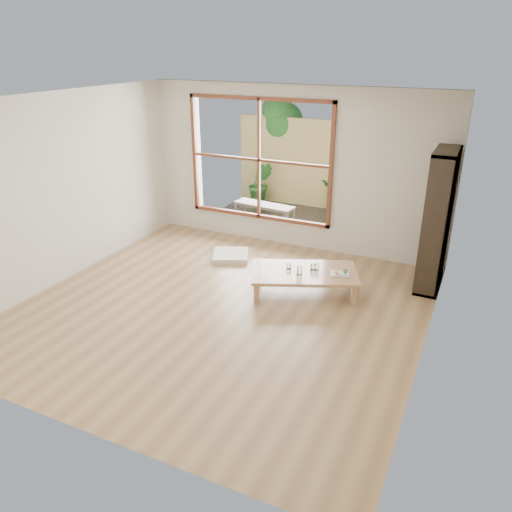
# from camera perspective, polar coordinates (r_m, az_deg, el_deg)

# --- Properties ---
(ground) EXTENTS (5.00, 5.00, 0.00)m
(ground) POSITION_cam_1_polar(r_m,az_deg,el_deg) (6.55, -3.81, -5.88)
(ground) COLOR tan
(ground) RESTS_ON ground
(low_table) EXTENTS (1.62, 1.29, 0.31)m
(low_table) POSITION_cam_1_polar(r_m,az_deg,el_deg) (6.84, 5.55, -2.02)
(low_table) COLOR tan
(low_table) RESTS_ON ground
(floor_cushion) EXTENTS (0.73, 0.73, 0.08)m
(floor_cushion) POSITION_cam_1_polar(r_m,az_deg,el_deg) (7.99, -2.90, 0.07)
(floor_cushion) COLOR beige
(floor_cushion) RESTS_ON ground
(bookshelf) EXTENTS (0.31, 0.86, 1.92)m
(bookshelf) POSITION_cam_1_polar(r_m,az_deg,el_deg) (7.18, 20.01, 3.80)
(bookshelf) COLOR #32261B
(bookshelf) RESTS_ON ground
(glass_tall) EXTENTS (0.07, 0.07, 0.13)m
(glass_tall) POSITION_cam_1_polar(r_m,az_deg,el_deg) (6.70, 4.99, -1.61)
(glass_tall) COLOR silver
(glass_tall) RESTS_ON low_table
(glass_mid) EXTENTS (0.07, 0.07, 0.10)m
(glass_mid) POSITION_cam_1_polar(r_m,az_deg,el_deg) (6.87, 6.92, -1.18)
(glass_mid) COLOR silver
(glass_mid) RESTS_ON low_table
(glass_short) EXTENTS (0.07, 0.07, 0.09)m
(glass_short) POSITION_cam_1_polar(r_m,az_deg,el_deg) (6.87, 6.53, -1.19)
(glass_short) COLOR silver
(glass_short) RESTS_ON low_table
(glass_small) EXTENTS (0.07, 0.07, 0.08)m
(glass_small) POSITION_cam_1_polar(r_m,az_deg,el_deg) (6.87, 3.76, -1.12)
(glass_small) COLOR silver
(glass_small) RESTS_ON low_table
(food_tray) EXTENTS (0.29, 0.24, 0.08)m
(food_tray) POSITION_cam_1_polar(r_m,az_deg,el_deg) (6.79, 9.67, -1.94)
(food_tray) COLOR white
(food_tray) RESTS_ON low_table
(deck) EXTENTS (2.80, 2.00, 0.05)m
(deck) POSITION_cam_1_polar(r_m,az_deg,el_deg) (9.73, 3.18, 4.14)
(deck) COLOR #332B25
(deck) RESTS_ON ground
(garden_bench) EXTENTS (1.19, 0.47, 0.37)m
(garden_bench) POSITION_cam_1_polar(r_m,az_deg,el_deg) (9.40, 0.95, 5.60)
(garden_bench) COLOR #32261B
(garden_bench) RESTS_ON deck
(bamboo_fence) EXTENTS (2.80, 0.06, 1.80)m
(bamboo_fence) POSITION_cam_1_polar(r_m,az_deg,el_deg) (10.39, 5.41, 10.47)
(bamboo_fence) COLOR tan
(bamboo_fence) RESTS_ON ground
(shrub_right) EXTENTS (1.01, 0.93, 0.95)m
(shrub_right) POSITION_cam_1_polar(r_m,az_deg,el_deg) (9.94, 9.96, 7.26)
(shrub_right) COLOR #2A6224
(shrub_right) RESTS_ON deck
(shrub_left) EXTENTS (0.61, 0.55, 0.90)m
(shrub_left) POSITION_cam_1_polar(r_m,az_deg,el_deg) (10.48, 0.50, 8.29)
(shrub_left) COLOR #2A6224
(shrub_left) RESTS_ON deck
(garden_tree) EXTENTS (1.04, 0.85, 2.22)m
(garden_tree) POSITION_cam_1_polar(r_m,az_deg,el_deg) (10.77, 2.63, 14.93)
(garden_tree) COLOR #4C3D2D
(garden_tree) RESTS_ON ground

